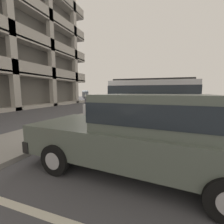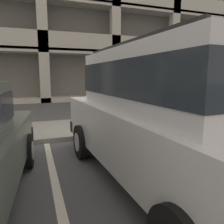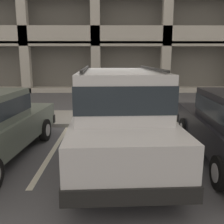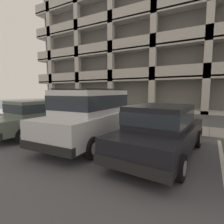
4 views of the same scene
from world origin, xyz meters
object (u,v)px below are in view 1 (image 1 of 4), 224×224
Objects in this scene: blue_coupe at (159,102)px; parking_meter_far at (121,98)px; red_sedan at (142,131)px; dark_hatchback at (157,106)px; silver_suv at (150,105)px; parking_meter_near at (85,99)px.

blue_coupe is 2.95m from parking_meter_far.
red_sedan is 2.97× the size of parking_meter_far.
dark_hatchback is at bearing -137.51° from parking_meter_far.
silver_suv is 1.06× the size of dark_hatchback.
parking_meter_near is at bearing 135.52° from dark_hatchback.
dark_hatchback is 2.96× the size of parking_meter_far.
silver_suv is 6.43m from parking_meter_far.
silver_suv is at bearing -178.97° from blue_coupe.
silver_suv reaches higher than blue_coupe.
red_sedan is at bearing -135.25° from parking_meter_near.
silver_suv is 5.81m from blue_coupe.
silver_suv is 2.92m from red_sedan.
red_sedan is 4.11m from parking_meter_near.
silver_suv is 3.17× the size of parking_meter_near.
silver_suv reaches higher than dark_hatchback.
blue_coupe is (3.19, -0.02, 0.00)m from dark_hatchback.
parking_meter_far is at bearing -0.08° from parking_meter_near.
parking_meter_far is (0.00, 2.94, 0.31)m from blue_coupe.
dark_hatchback is (5.52, -0.05, 0.00)m from red_sedan.
red_sedan and dark_hatchback have the same top height.
blue_coupe is at bearing 3.50° from dark_hatchback.
blue_coupe is at bearing -4.22° from silver_suv.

